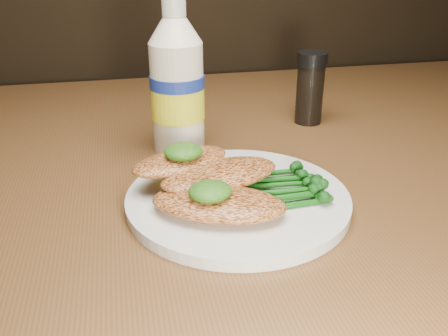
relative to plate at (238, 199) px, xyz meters
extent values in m
cylinder|color=silver|center=(0.00, 0.00, 0.00)|extent=(0.24, 0.24, 0.01)
ellipsoid|color=#C7773F|center=(-0.03, -0.03, 0.02)|extent=(0.15, 0.12, 0.02)
ellipsoid|color=#C7773F|center=(-0.02, 0.01, 0.03)|extent=(0.15, 0.10, 0.02)
ellipsoid|color=#C7773F|center=(-0.06, 0.04, 0.03)|extent=(0.13, 0.10, 0.02)
ellipsoid|color=#0A3207|center=(-0.04, -0.04, 0.03)|extent=(0.05, 0.04, 0.02)
ellipsoid|color=#0A3207|center=(-0.05, 0.03, 0.05)|extent=(0.05, 0.04, 0.02)
camera|label=1|loc=(-0.11, -0.44, 0.25)|focal=38.90mm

